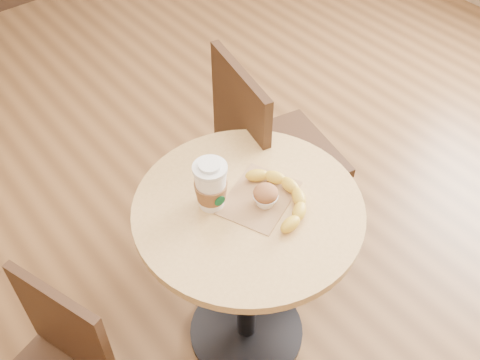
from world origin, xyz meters
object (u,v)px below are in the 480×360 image
(chair_right, at_px, (268,153))
(banana, at_px, (280,195))
(cafe_table, at_px, (248,250))
(coffee_cup, at_px, (211,187))
(muffin, at_px, (266,196))

(chair_right, distance_m, banana, 0.52)
(cafe_table, height_order, chair_right, chair_right)
(cafe_table, bearing_deg, coffee_cup, 136.64)
(cafe_table, distance_m, chair_right, 0.49)
(coffee_cup, xyz_separation_m, banana, (0.17, -0.11, -0.05))
(cafe_table, xyz_separation_m, chair_right, (0.36, 0.32, -0.01))
(cafe_table, xyz_separation_m, muffin, (0.05, -0.02, 0.25))
(coffee_cup, relative_size, muffin, 2.19)
(cafe_table, relative_size, chair_right, 0.80)
(coffee_cup, distance_m, banana, 0.21)
(banana, bearing_deg, coffee_cup, 164.61)
(cafe_table, height_order, coffee_cup, coffee_cup)
(chair_right, relative_size, coffee_cup, 5.62)
(cafe_table, xyz_separation_m, coffee_cup, (-0.08, 0.08, 0.29))
(chair_right, distance_m, coffee_cup, 0.59)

